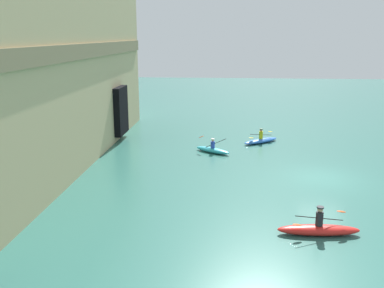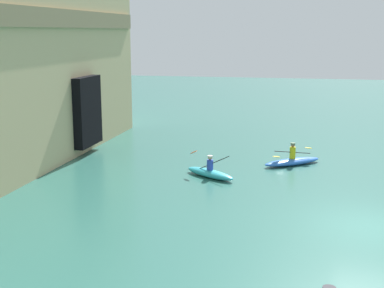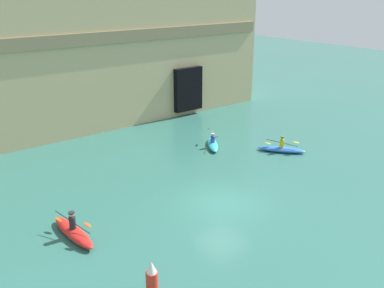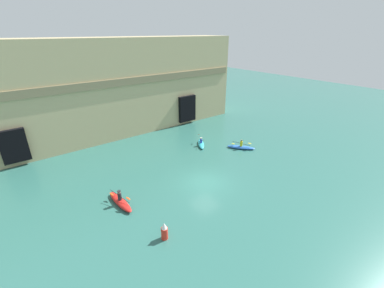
{
  "view_description": "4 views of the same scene",
  "coord_description": "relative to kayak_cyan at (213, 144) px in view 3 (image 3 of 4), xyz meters",
  "views": [
    {
      "loc": [
        -24.58,
        5.7,
        8.22
      ],
      "look_at": [
        0.39,
        7.83,
        1.8
      ],
      "focal_mm": 40.0,
      "sensor_mm": 36.0,
      "label": 1
    },
    {
      "loc": [
        -18.52,
        2.36,
        6.63
      ],
      "look_at": [
        3.36,
        7.22,
        1.9
      ],
      "focal_mm": 50.0,
      "sensor_mm": 36.0,
      "label": 2
    },
    {
      "loc": [
        -13.67,
        -15.08,
        10.94
      ],
      "look_at": [
        2.28,
        5.6,
        1.19
      ],
      "focal_mm": 40.0,
      "sensor_mm": 36.0,
      "label": 3
    },
    {
      "loc": [
        -13.47,
        -15.35,
        12.97
      ],
      "look_at": [
        3.32,
        6.34,
        0.78
      ],
      "focal_mm": 24.0,
      "sensor_mm": 36.0,
      "label": 4
    }
  ],
  "objects": [
    {
      "name": "ground_plane",
      "position": [
        -5.02,
        -6.73,
        -0.22
      ],
      "size": [
        120.0,
        120.0,
        0.0
      ],
      "primitive_type": "plane",
      "color": "#2D665B"
    },
    {
      "name": "cliff_bluff",
      "position": [
        -7.18,
        10.48,
        5.88
      ],
      "size": [
        37.64,
        6.05,
        12.22
      ],
      "color": "tan",
      "rests_on": "ground"
    },
    {
      "name": "marker_buoy",
      "position": [
        -11.79,
        -10.38,
        0.4
      ],
      "size": [
        0.47,
        0.47,
        1.33
      ],
      "color": "red",
      "rests_on": "ground"
    },
    {
      "name": "kayak_cyan",
      "position": [
        0.0,
        0.0,
        0.0
      ],
      "size": [
        2.13,
        2.74,
        1.2
      ],
      "rotation": [
        0.0,
        0.0,
        0.99
      ],
      "color": "#33B2C6",
      "rests_on": "ground"
    },
    {
      "name": "kayak_red",
      "position": [
        -12.62,
        -4.96,
        0.04
      ],
      "size": [
        0.94,
        3.51,
        1.27
      ],
      "rotation": [
        0.0,
        0.0,
        4.77
      ],
      "color": "red",
      "rests_on": "ground"
    },
    {
      "name": "kayak_blue",
      "position": [
        3.19,
        -3.64,
        -0.01
      ],
      "size": [
        2.66,
        3.06,
        1.14
      ],
      "rotation": [
        0.0,
        0.0,
        2.24
      ],
      "color": "blue",
      "rests_on": "ground"
    }
  ]
}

